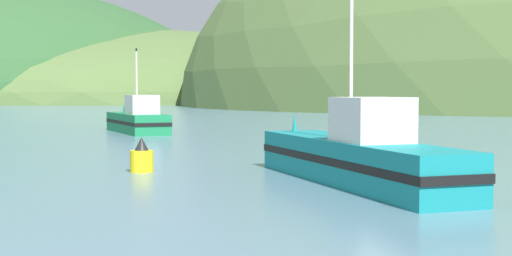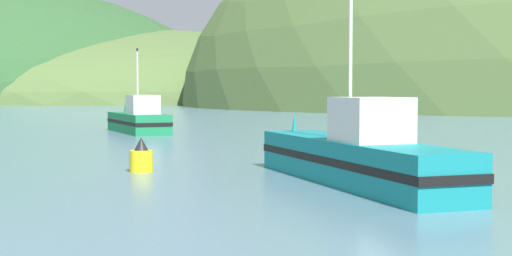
% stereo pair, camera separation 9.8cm
% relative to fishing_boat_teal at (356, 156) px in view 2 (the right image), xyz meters
% --- Properties ---
extents(hill_far_left, '(176.21, 140.97, 39.72)m').
position_rel_fishing_boat_teal_xyz_m(hill_far_left, '(-74.55, 176.47, -0.92)').
color(hill_far_left, '#516B38').
rests_on(hill_far_left, ground).
extents(fishing_boat_teal, '(7.41, 11.39, 7.02)m').
position_rel_fishing_boat_teal_xyz_m(fishing_boat_teal, '(0.00, 0.00, 0.00)').
color(fishing_boat_teal, '#147F84').
rests_on(fishing_boat_teal, ground).
extents(fishing_boat_green, '(6.98, 9.00, 6.07)m').
position_rel_fishing_boat_teal_xyz_m(fishing_boat_green, '(-16.09, 26.45, -0.02)').
color(fishing_boat_green, '#197A47').
rests_on(fishing_boat_green, ground).
extents(channel_buoy, '(0.88, 0.88, 1.32)m').
position_rel_fishing_boat_teal_xyz_m(channel_buoy, '(-8.06, 2.33, -0.40)').
color(channel_buoy, yellow).
rests_on(channel_buoy, ground).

